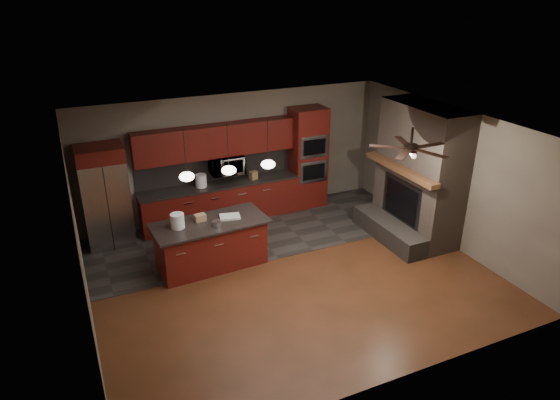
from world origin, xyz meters
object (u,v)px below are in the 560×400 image
refrigerator (106,197)px  counter_box (253,175)px  kitchen_island (211,244)px  white_bucket (177,221)px  paint_can (217,223)px  counter_bucket (201,181)px  oven_tower (308,158)px  microwave (227,165)px  cardboard_box (200,218)px  paint_tray (230,217)px

refrigerator → counter_box: bearing=0.6°
kitchen_island → white_bucket: 0.83m
kitchen_island → counter_box: size_ratio=11.78×
paint_can → counter_bucket: size_ratio=0.58×
kitchen_island → counter_box: (1.55, 1.74, 0.53)m
oven_tower → paint_can: (-2.87, -1.99, -0.22)m
paint_can → counter_bucket: 2.02m
refrigerator → counter_box: (3.19, 0.03, -0.06)m
oven_tower → counter_bucket: 2.60m
microwave → refrigerator: bearing=-177.1°
oven_tower → refrigerator: (-4.58, -0.07, -0.14)m
kitchen_island → cardboard_box: cardboard_box is taller
refrigerator → counter_bucket: bearing=2.3°
microwave → cardboard_box: (-1.11, -1.71, -0.32)m
microwave → paint_can: size_ratio=4.53×
oven_tower → counter_box: oven_tower is taller
counter_box → counter_bucket: bearing=160.8°
white_bucket → counter_bucket: (0.94, 1.77, -0.01)m
cardboard_box → kitchen_island: bearing=-50.0°
white_bucket → microwave: bearing=49.4°
refrigerator → paint_tray: 2.64m
refrigerator → cardboard_box: bearing=-46.5°
paint_tray → kitchen_island: bearing=-162.2°
refrigerator → cardboard_box: (1.49, -1.58, -0.07)m
white_bucket → counter_box: 2.74m
cardboard_box → paint_can: bearing=-64.3°
refrigerator → cardboard_box: 2.17m
oven_tower → white_bucket: (-3.53, -1.76, -0.14)m
kitchen_island → counter_box: 2.39m
microwave → counter_bucket: microwave is taller
white_bucket → cardboard_box: bearing=13.9°
paint_can → cardboard_box: size_ratio=0.80×
paint_tray → oven_tower: bearing=47.0°
microwave → white_bucket: 2.41m
white_bucket → paint_tray: 1.00m
oven_tower → cardboard_box: 3.51m
paint_can → counter_bucket: counter_bucket is taller
oven_tower → kitchen_island: (-2.94, -1.79, -0.73)m
kitchen_island → counter_bucket: counter_bucket is taller
cardboard_box → counter_box: 2.33m
counter_box → refrigerator: bearing=163.7°
paint_tray → counter_box: size_ratio=2.05×
counter_bucket → counter_box: counter_bucket is taller
kitchen_island → oven_tower: bearing=27.8°
paint_tray → cardboard_box: 0.56m
oven_tower → cardboard_box: bearing=-151.9°
kitchen_island → paint_can: bearing=-74.4°
counter_bucket → paint_can: bearing=-98.0°
microwave → kitchen_island: microwave is taller
counter_box → paint_can: bearing=-144.0°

